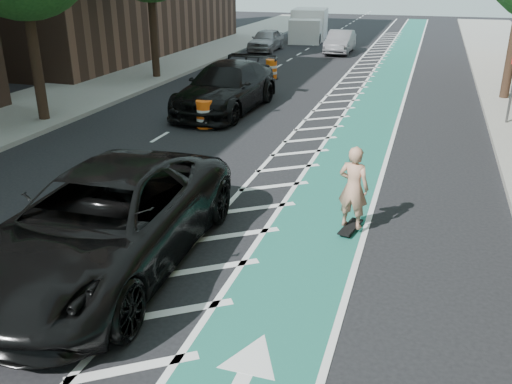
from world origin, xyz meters
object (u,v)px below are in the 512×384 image
at_px(suv_near, 104,222).
at_px(suv_far, 226,87).
at_px(skateboarder, 353,187).
at_px(barrel_a, 204,116).

distance_m(suv_near, suv_far, 11.88).
height_order(skateboarder, barrel_a, skateboarder).
distance_m(skateboarder, suv_near, 4.87).
relative_size(skateboarder, suv_near, 0.27).
xyz_separation_m(suv_near, suv_far, (-2.08, 11.69, -0.01)).
height_order(suv_near, suv_far, suv_near).
xyz_separation_m(skateboarder, suv_near, (-4.02, -2.76, -0.09)).
distance_m(skateboarder, barrel_a, 8.64).
relative_size(suv_near, suv_far, 1.05).
bearing_deg(suv_near, barrel_a, 99.50).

